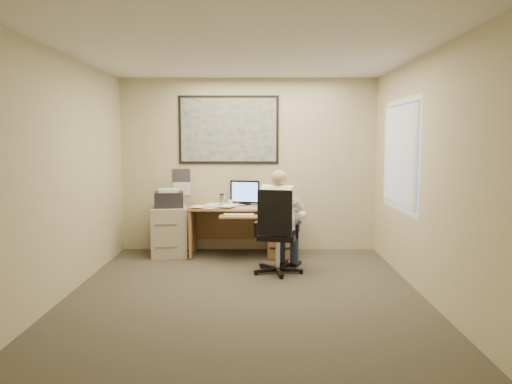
{
  "coord_description": "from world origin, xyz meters",
  "views": [
    {
      "loc": [
        0.15,
        -5.59,
        1.75
      ],
      "look_at": [
        0.12,
        1.3,
        1.02
      ],
      "focal_mm": 35.0,
      "sensor_mm": 36.0,
      "label": 1
    }
  ],
  "objects_px": {
    "desk": "(266,226)",
    "person": "(278,222)",
    "filing_cabinet": "(170,227)",
    "office_chair": "(279,249)"
  },
  "relations": [
    {
      "from": "desk",
      "to": "person",
      "type": "height_order",
      "value": "person"
    },
    {
      "from": "desk",
      "to": "person",
      "type": "distance_m",
      "value": 1.05
    },
    {
      "from": "desk",
      "to": "person",
      "type": "relative_size",
      "value": 1.18
    },
    {
      "from": "office_chair",
      "to": "person",
      "type": "relative_size",
      "value": 0.83
    },
    {
      "from": "filing_cabinet",
      "to": "office_chair",
      "type": "bearing_deg",
      "value": -41.22
    },
    {
      "from": "filing_cabinet",
      "to": "person",
      "type": "height_order",
      "value": "person"
    },
    {
      "from": "filing_cabinet",
      "to": "person",
      "type": "xyz_separation_m",
      "value": [
        1.6,
        -0.98,
        0.24
      ]
    },
    {
      "from": "desk",
      "to": "person",
      "type": "bearing_deg",
      "value": -82.1
    },
    {
      "from": "filing_cabinet",
      "to": "office_chair",
      "type": "xyz_separation_m",
      "value": [
        1.61,
        -1.06,
        -0.11
      ]
    },
    {
      "from": "desk",
      "to": "person",
      "type": "xyz_separation_m",
      "value": [
        0.14,
        -1.02,
        0.23
      ]
    }
  ]
}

